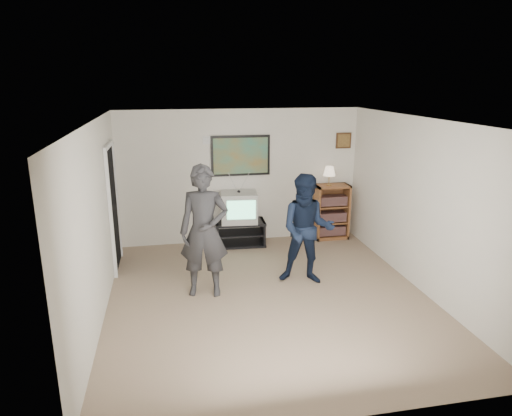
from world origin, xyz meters
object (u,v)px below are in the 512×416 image
object	(u,v)px
media_stand	(240,233)
crt_television	(239,207)
person_tall	(204,231)
bookshelf	(331,212)
person_short	(307,230)

from	to	relation	value
media_stand	crt_television	xyz separation A→B (m)	(-0.02, 0.00, 0.51)
crt_television	person_tall	size ratio (longest dim) A/B	0.35
crt_television	media_stand	bearing A→B (deg)	5.57
crt_television	bookshelf	bearing A→B (deg)	7.14
media_stand	bookshelf	world-z (taller)	bookshelf
crt_television	person_short	distance (m)	1.96
bookshelf	person_short	distance (m)	2.17
crt_television	person_short	xyz separation A→B (m)	(0.75, -1.81, 0.10)
person_short	person_tall	bearing A→B (deg)	-158.23
media_stand	person_short	bearing A→B (deg)	-65.07
person_tall	crt_television	bearing A→B (deg)	77.65
media_stand	person_short	xyz separation A→B (m)	(0.73, -1.81, 0.61)
bookshelf	person_short	xyz separation A→B (m)	(-1.08, -1.86, 0.31)
person_tall	person_short	world-z (taller)	person_tall
bookshelf	person_tall	world-z (taller)	person_tall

